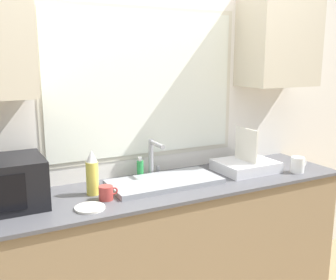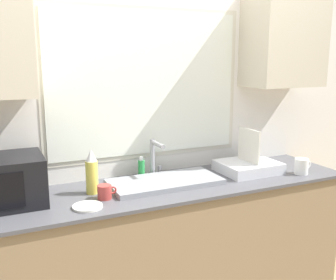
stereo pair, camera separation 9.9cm
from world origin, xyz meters
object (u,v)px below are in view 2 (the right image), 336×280
dish_rack (248,165)px  soap_bottle (141,168)px  spray_bottle (92,172)px  faucet (155,155)px  mug_near_sink (105,192)px

dish_rack → soap_bottle: dish_rack is taller
spray_bottle → soap_bottle: spray_bottle is taller
faucet → mug_near_sink: size_ratio=2.25×
faucet → dish_rack: 0.63m
soap_bottle → mug_near_sink: size_ratio=1.29×
soap_bottle → mug_near_sink: 0.42m
spray_bottle → dish_rack: bearing=-1.3°
spray_bottle → soap_bottle: bearing=23.9°
spray_bottle → soap_bottle: 0.39m
faucet → spray_bottle: 0.46m
faucet → mug_near_sink: 0.49m
faucet → mug_near_sink: bearing=-147.6°
faucet → mug_near_sink: faucet is taller
soap_bottle → mug_near_sink: (-0.32, -0.27, -0.02)m
dish_rack → mug_near_sink: (-1.00, -0.09, -0.01)m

